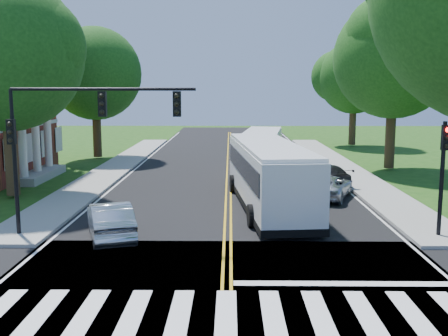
{
  "coord_description": "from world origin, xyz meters",
  "views": [
    {
      "loc": [
        0.1,
        -13.34,
        5.74
      ],
      "look_at": [
        -0.17,
        8.86,
        2.4
      ],
      "focal_mm": 42.0,
      "sensor_mm": 36.0,
      "label": 1
    }
  ],
  "objects_px": {
    "signal_nw": "(73,126)",
    "bus_follow": "(261,152)",
    "suv": "(328,187)",
    "signal_ne": "(443,163)",
    "dark_sedan": "(325,175)",
    "bus_lead": "(268,174)",
    "hatchback": "(110,220)"
  },
  "relations": [
    {
      "from": "signal_nw",
      "to": "bus_follow",
      "type": "distance_m",
      "value": 17.82
    },
    {
      "from": "bus_follow",
      "to": "suv",
      "type": "xyz_separation_m",
      "value": [
        3.13,
        -7.99,
        -0.91
      ]
    },
    {
      "from": "signal_ne",
      "to": "dark_sedan",
      "type": "xyz_separation_m",
      "value": [
        -2.36,
        11.49,
        -2.33
      ]
    },
    {
      "from": "bus_follow",
      "to": "dark_sedan",
      "type": "xyz_separation_m",
      "value": [
        3.67,
        -4.15,
        -0.89
      ]
    },
    {
      "from": "bus_follow",
      "to": "bus_lead",
      "type": "bearing_deg",
      "value": 96.57
    },
    {
      "from": "suv",
      "to": "dark_sedan",
      "type": "relative_size",
      "value": 1.02
    },
    {
      "from": "bus_follow",
      "to": "dark_sedan",
      "type": "relative_size",
      "value": 2.63
    },
    {
      "from": "signal_ne",
      "to": "dark_sedan",
      "type": "relative_size",
      "value": 1.02
    },
    {
      "from": "signal_ne",
      "to": "bus_lead",
      "type": "distance_m",
      "value": 8.36
    },
    {
      "from": "signal_nw",
      "to": "signal_ne",
      "type": "xyz_separation_m",
      "value": [
        14.06,
        0.01,
        -1.41
      ]
    },
    {
      "from": "hatchback",
      "to": "suv",
      "type": "bearing_deg",
      "value": -160.4
    },
    {
      "from": "signal_nw",
      "to": "hatchback",
      "type": "distance_m",
      "value": 3.88
    },
    {
      "from": "dark_sedan",
      "to": "bus_lead",
      "type": "bearing_deg",
      "value": 41.09
    },
    {
      "from": "signal_nw",
      "to": "bus_lead",
      "type": "xyz_separation_m",
      "value": [
        7.82,
        5.43,
        -2.71
      ]
    },
    {
      "from": "signal_nw",
      "to": "suv",
      "type": "height_order",
      "value": "signal_nw"
    },
    {
      "from": "signal_ne",
      "to": "bus_lead",
      "type": "bearing_deg",
      "value": 139.04
    },
    {
      "from": "suv",
      "to": "signal_nw",
      "type": "bearing_deg",
      "value": 56.44
    },
    {
      "from": "suv",
      "to": "hatchback",
      "type": "bearing_deg",
      "value": 60.25
    },
    {
      "from": "signal_nw",
      "to": "signal_ne",
      "type": "height_order",
      "value": "signal_nw"
    },
    {
      "from": "bus_follow",
      "to": "hatchback",
      "type": "distance_m",
      "value": 17.15
    },
    {
      "from": "signal_nw",
      "to": "bus_follow",
      "type": "height_order",
      "value": "signal_nw"
    },
    {
      "from": "bus_lead",
      "to": "signal_ne",
      "type": "bearing_deg",
      "value": 133.4
    },
    {
      "from": "bus_follow",
      "to": "signal_ne",
      "type": "bearing_deg",
      "value": 118.83
    },
    {
      "from": "hatchback",
      "to": "bus_follow",
      "type": "bearing_deg",
      "value": -131.74
    },
    {
      "from": "signal_nw",
      "to": "suv",
      "type": "distance_m",
      "value": 14.05
    },
    {
      "from": "hatchback",
      "to": "bus_lead",
      "type": "bearing_deg",
      "value": -158.27
    },
    {
      "from": "bus_lead",
      "to": "suv",
      "type": "distance_m",
      "value": 4.16
    },
    {
      "from": "signal_ne",
      "to": "signal_nw",
      "type": "bearing_deg",
      "value": -179.95
    },
    {
      "from": "hatchback",
      "to": "dark_sedan",
      "type": "bearing_deg",
      "value": -150.49
    },
    {
      "from": "signal_ne",
      "to": "suv",
      "type": "bearing_deg",
      "value": 110.73
    },
    {
      "from": "suv",
      "to": "dark_sedan",
      "type": "xyz_separation_m",
      "value": [
        0.54,
        3.84,
        0.02
      ]
    },
    {
      "from": "bus_follow",
      "to": "suv",
      "type": "bearing_deg",
      "value": 119.16
    }
  ]
}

